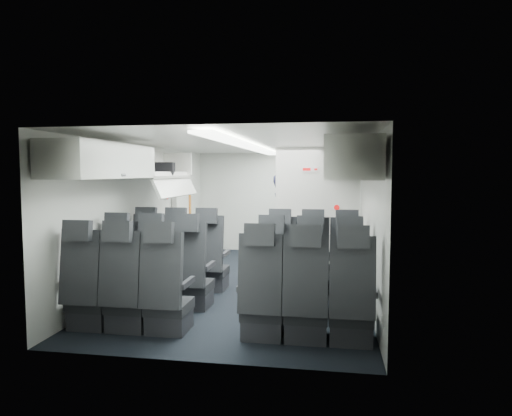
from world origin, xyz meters
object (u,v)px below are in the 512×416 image
(seat_row_mid, at_px, (232,279))
(seat_row_rear, at_px, (214,299))
(galley_unit, at_px, (319,210))
(flight_attendant, at_px, (284,219))
(seat_row_front, at_px, (245,265))
(boarding_door, at_px, (182,212))
(carry_on_bag, at_px, (162,169))

(seat_row_mid, distance_m, seat_row_rear, 0.90)
(galley_unit, relative_size, flight_attendant, 1.12)
(seat_row_rear, height_order, galley_unit, galley_unit)
(seat_row_mid, height_order, galley_unit, galley_unit)
(seat_row_front, relative_size, boarding_door, 1.79)
(boarding_door, height_order, flight_attendant, boarding_door)
(seat_row_front, relative_size, seat_row_rear, 1.00)
(seat_row_mid, relative_size, flight_attendant, 1.95)
(seat_row_mid, relative_size, carry_on_bag, 9.28)
(seat_row_front, relative_size, carry_on_bag, 9.28)
(flight_attendant, xyz_separation_m, carry_on_bag, (-1.71, -1.71, 0.93))
(carry_on_bag, bearing_deg, boarding_door, 88.89)
(galley_unit, distance_m, flight_attendant, 1.31)
(flight_attendant, bearing_deg, galley_unit, -7.49)
(seat_row_mid, xyz_separation_m, flight_attendant, (0.33, 3.00, 0.45))
(seat_row_mid, height_order, seat_row_rear, same)
(boarding_door, bearing_deg, flight_attendant, 0.54)
(seat_row_front, bearing_deg, seat_row_rear, -90.00)
(galley_unit, xyz_separation_m, boarding_door, (-2.59, -1.17, 0.00))
(seat_row_rear, distance_m, carry_on_bag, 2.93)
(seat_row_rear, bearing_deg, flight_attendant, 85.15)
(seat_row_front, relative_size, seat_row_mid, 1.00)
(seat_row_mid, bearing_deg, carry_on_bag, 136.90)
(seat_row_rear, xyz_separation_m, flight_attendant, (0.33, 3.90, 0.45))
(seat_row_mid, distance_m, boarding_door, 3.45)
(boarding_door, bearing_deg, carry_on_bag, -81.38)
(galley_unit, distance_m, boarding_door, 2.84)
(galley_unit, bearing_deg, seat_row_front, -106.28)
(seat_row_rear, bearing_deg, seat_row_front, 90.00)
(boarding_door, relative_size, flight_attendant, 1.09)
(boarding_door, bearing_deg, galley_unit, 24.28)
(flight_attendant, bearing_deg, seat_row_rear, -164.05)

